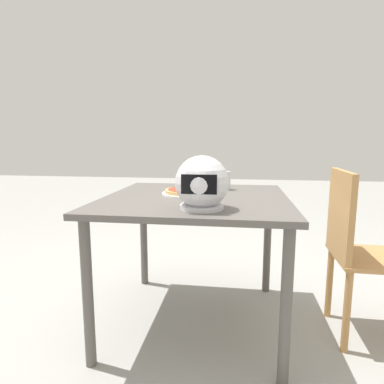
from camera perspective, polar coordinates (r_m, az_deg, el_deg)
The scene contains 7 objects.
ground_plane at distance 2.07m, azimuth 0.64°, elevation -21.56°, with size 14.00×14.00×0.00m, color #9E9E99.
dining_table at distance 1.82m, azimuth 0.68°, elevation -3.42°, with size 1.00×1.02×0.75m.
pizza_plate at distance 1.86m, azimuth -0.67°, elevation -0.29°, with size 0.30×0.30×0.01m, color white.
pizza at distance 1.85m, azimuth -0.57°, elevation 0.29°, with size 0.26×0.26×0.05m.
motorcycle_helmet at distance 1.46m, azimuth 1.74°, elevation 1.47°, with size 0.24×0.24×0.24m.
drinking_glass at distance 2.05m, azimuth 5.82°, elevation 2.00°, with size 0.07×0.07×0.11m, color silver.
chair_side at distance 1.94m, azimuth 27.01°, elevation -8.30°, with size 0.41×0.41×0.90m.
Camera 1 is at (-0.23, 1.76, 1.06)m, focal length 30.40 mm.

